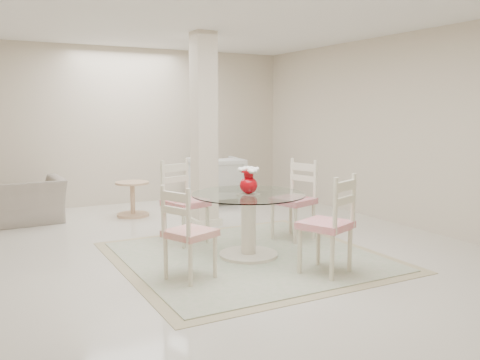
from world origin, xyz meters
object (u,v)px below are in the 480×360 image
armchair_white (216,180)px  dining_chair_west (185,226)px  dining_table (248,225)px  dining_chair_north (182,195)px  red_vase (249,180)px  column (204,130)px  dining_chair_east (297,194)px  dining_chair_south (332,217)px  recliner_taupe (27,201)px  side_table (133,200)px

armchair_white → dining_chair_west: bearing=68.2°
dining_table → dining_chair_north: 1.05m
dining_table → armchair_white: armchair_white is taller
red_vase → column: bearing=82.2°
column → dining_chair_east: column is taller
dining_table → dining_chair_west: size_ratio=1.21×
dining_chair_north → dining_chair_west: dining_chair_north is taller
dining_chair_east → dining_chair_north: (-1.35, 0.51, 0.01)m
dining_table → armchair_white: (1.16, 3.27, 0.04)m
column → armchair_white: size_ratio=3.03×
dining_chair_north → dining_chair_south: 2.05m
dining_chair_south → armchair_white: 4.27m
column → dining_chair_south: size_ratio=2.41×
dining_chair_west → recliner_taupe: (-1.07, 3.47, -0.22)m
recliner_taupe → armchair_white: armchair_white is taller
side_table → column: bearing=-55.2°
recliner_taupe → dining_chair_east: bearing=135.4°
dining_table → armchair_white: bearing=70.5°
dining_chair_east → armchair_white: 2.87m
dining_table → dining_chair_west: dining_chair_west is taller
armchair_white → column: bearing=67.0°
column → dining_chair_south: bearing=-86.0°
dining_table → armchair_white: size_ratio=1.41×
dining_table → side_table: (-0.50, 2.79, -0.12)m
red_vase → armchair_white: 3.51m
red_vase → dining_chair_east: size_ratio=0.27×
dining_chair_east → dining_chair_west: bearing=-83.2°
dining_chair_east → dining_chair_west: 2.04m
dining_chair_east → armchair_white: size_ratio=1.26×
dining_table → dining_chair_south: bearing=-65.5°
dining_table → dining_chair_north: bearing=114.1°
dining_chair_west → dining_chair_south: (1.35, -0.51, 0.05)m
red_vase → armchair_white: bearing=70.6°
dining_chair_east → dining_chair_north: 1.45m
dining_table → red_vase: (0.00, -0.00, 0.51)m
dining_table → dining_chair_south: 1.05m
dining_table → red_vase: size_ratio=4.13×
dining_chair_north → armchair_white: 2.83m
side_table → armchair_white: bearing=16.3°
dining_chair_west → dining_table: bearing=-87.7°
dining_chair_east → recliner_taupe: size_ratio=1.11×
red_vase → side_table: 2.90m
dining_chair_south → recliner_taupe: size_ratio=1.11×
armchair_white → side_table: size_ratio=1.66×
dining_chair_east → dining_chair_south: bearing=-38.2°
column → dining_chair_north: size_ratio=2.38×
armchair_white → dining_chair_north: bearing=63.6°
dining_table → dining_chair_west: 1.03m
dining_table → side_table: 2.83m
red_vase → dining_chair_north: bearing=114.3°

